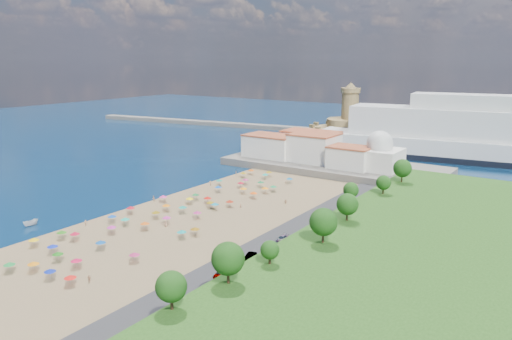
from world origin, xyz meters
The scene contains 12 objects.
ground centered at (0.00, 0.00, 0.00)m, with size 700.00×700.00×0.00m, color #071938.
terrace centered at (10.00, 73.00, 1.50)m, with size 90.00×36.00×3.00m, color #59544C.
jetty centered at (-12.00, 108.00, 1.20)m, with size 18.00×70.00×2.40m, color #59544C.
breakwater centered at (-110.00, 153.00, 1.30)m, with size 200.00×7.00×2.60m, color #59544C.
waterfront_buildings centered at (-3.05, 73.64, 7.88)m, with size 57.00×29.00×11.00m.
domed_building centered at (30.00, 71.00, 8.97)m, with size 16.00×16.00×15.00m.
fortress centered at (-12.00, 138.00, 6.68)m, with size 40.00×40.00×32.40m.
cruise_ship centered at (64.48, 125.77, 10.65)m, with size 166.14×45.40×35.94m.
beach_parasols centered at (-1.24, -10.68, 2.15)m, with size 31.13×115.30×2.20m.
beachgoers centered at (-2.74, 0.36, 1.11)m, with size 39.49×97.39×1.88m.
parked_cars centered at (36.00, -5.22, 1.33)m, with size 2.68×68.18×1.36m.
hillside_trees centered at (47.67, -10.12, 10.23)m, with size 13.11×108.15×7.78m.
Camera 1 is at (96.43, -111.13, 45.22)m, focal length 35.00 mm.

